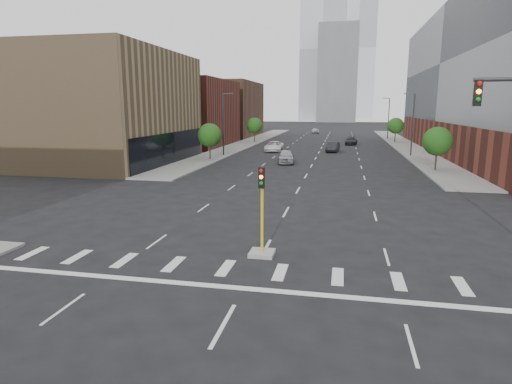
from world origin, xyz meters
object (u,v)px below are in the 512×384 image
(median_traffic_signal, at_px, (262,236))
(car_mid_right, at_px, (333,147))
(car_deep_right, at_px, (351,141))
(car_distant, at_px, (315,131))
(car_far_left, at_px, (274,146))
(car_near_left, at_px, (286,156))

(median_traffic_signal, relative_size, car_mid_right, 0.90)
(car_deep_right, xyz_separation_m, car_distant, (-9.03, 33.59, -0.01))
(car_mid_right, relative_size, car_far_left, 0.84)
(car_far_left, relative_size, car_distant, 1.40)
(median_traffic_signal, distance_m, car_deep_right, 64.70)
(median_traffic_signal, xyz_separation_m, car_near_left, (-3.43, 34.94, -0.11))
(car_far_left, bearing_deg, car_near_left, -77.38)
(car_mid_right, xyz_separation_m, car_deep_right, (3.13, 13.92, -0.08))
(car_deep_right, distance_m, car_distant, 34.79)
(car_near_left, bearing_deg, car_distant, 83.60)
(median_traffic_signal, bearing_deg, car_far_left, 98.38)
(car_near_left, bearing_deg, car_deep_right, 66.90)
(car_near_left, bearing_deg, median_traffic_signal, -91.09)
(car_far_left, xyz_separation_m, car_deep_right, (12.53, 15.20, -0.09))
(car_near_left, distance_m, car_deep_right, 30.80)
(median_traffic_signal, relative_size, car_near_left, 0.87)
(car_distant, bearing_deg, car_far_left, -103.38)
(median_traffic_signal, distance_m, car_distant, 98.15)
(car_deep_right, bearing_deg, car_mid_right, -95.90)
(car_mid_right, distance_m, car_deep_right, 14.27)
(car_deep_right, height_order, car_distant, car_deep_right)
(car_deep_right, bearing_deg, car_distant, 111.83)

